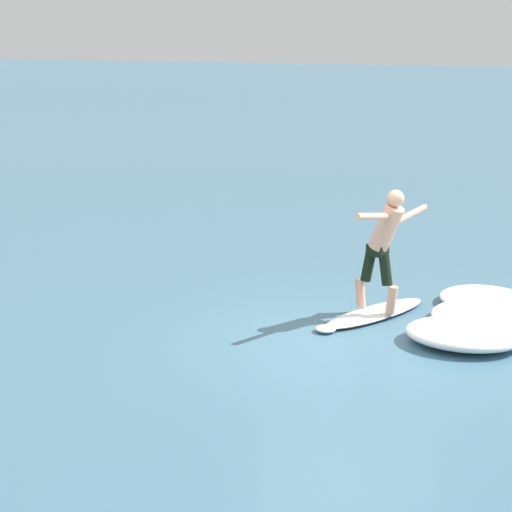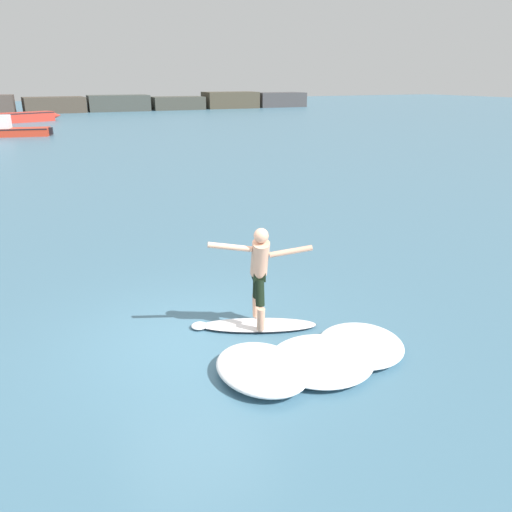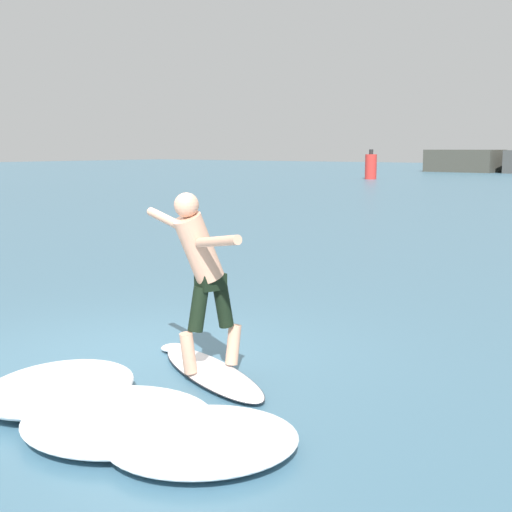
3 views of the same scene
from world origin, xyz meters
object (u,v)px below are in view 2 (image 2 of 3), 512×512
(small_boat_offshore, at_px, (21,117))
(surfer, at_px, (260,268))
(fishing_boat_near_jetty, at_px, (9,130))
(surfboard, at_px, (256,325))

(small_boat_offshore, bearing_deg, surfer, -87.28)
(fishing_boat_near_jetty, distance_m, small_boat_offshore, 13.31)
(surfer, bearing_deg, small_boat_offshore, 92.72)
(surfboard, xyz_separation_m, surfer, (0.00, -0.12, 1.09))
(surfer, relative_size, small_boat_offshore, 0.23)
(fishing_boat_near_jetty, relative_size, small_boat_offshore, 0.79)
(fishing_boat_near_jetty, xyz_separation_m, small_boat_offshore, (1.17, 13.25, 0.03))
(surfer, height_order, small_boat_offshore, surfer)
(small_boat_offshore, bearing_deg, fishing_boat_near_jetty, -95.04)
(surfer, distance_m, fishing_boat_near_jetty, 35.15)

